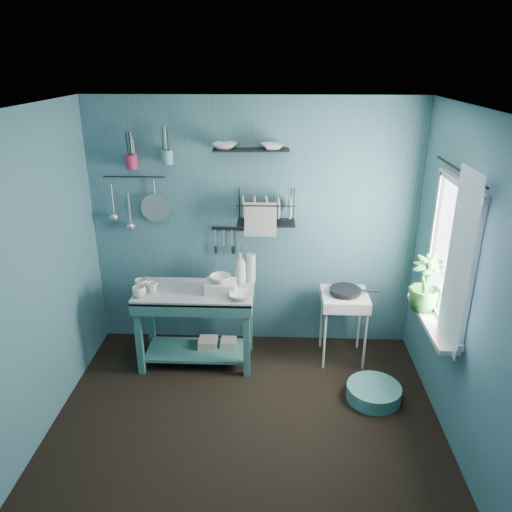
{
  "coord_description": "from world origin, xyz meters",
  "views": [
    {
      "loc": [
        0.22,
        -3.18,
        2.81
      ],
      "look_at": [
        0.05,
        0.85,
        1.2
      ],
      "focal_mm": 35.0,
      "sensor_mm": 36.0,
      "label": 1
    }
  ],
  "objects_px": {
    "mug_mid": "(153,287)",
    "utensil_cup_magenta": "(131,162)",
    "mug_right": "(141,284)",
    "storage_tin_large": "(208,349)",
    "water_bottle": "(251,268)",
    "dish_rack": "(266,207)",
    "storage_tin_small": "(229,348)",
    "utensil_cup_teal": "(167,157)",
    "soap_bottle": "(240,268)",
    "hotplate_stand": "(343,326)",
    "floor_basin": "(374,392)",
    "potted_plant": "(426,284)",
    "mug_left": "(139,292)",
    "colander": "(155,208)",
    "work_counter": "(196,326)",
    "frying_pan": "(345,290)",
    "wash_tub": "(221,286)"
  },
  "relations": [
    {
      "from": "work_counter",
      "to": "wash_tub",
      "type": "xyz_separation_m",
      "value": [
        0.25,
        -0.02,
        0.44
      ]
    },
    {
      "from": "utensil_cup_magenta",
      "to": "utensil_cup_teal",
      "type": "bearing_deg",
      "value": 0.0
    },
    {
      "from": "soap_bottle",
      "to": "floor_basin",
      "type": "xyz_separation_m",
      "value": [
        1.22,
        -0.73,
        -0.87
      ]
    },
    {
      "from": "dish_rack",
      "to": "soap_bottle",
      "type": "bearing_deg",
      "value": -141.32
    },
    {
      "from": "water_bottle",
      "to": "floor_basin",
      "type": "height_order",
      "value": "water_bottle"
    },
    {
      "from": "wash_tub",
      "to": "dish_rack",
      "type": "relative_size",
      "value": 0.51
    },
    {
      "from": "wash_tub",
      "to": "storage_tin_small",
      "type": "distance_m",
      "value": 0.74
    },
    {
      "from": "mug_mid",
      "to": "colander",
      "type": "xyz_separation_m",
      "value": [
        -0.04,
        0.49,
        0.62
      ]
    },
    {
      "from": "water_bottle",
      "to": "dish_rack",
      "type": "relative_size",
      "value": 0.51
    },
    {
      "from": "mug_mid",
      "to": "storage_tin_small",
      "type": "distance_m",
      "value": 1.01
    },
    {
      "from": "potted_plant",
      "to": "frying_pan",
      "type": "bearing_deg",
      "value": 137.91
    },
    {
      "from": "utensil_cup_teal",
      "to": "work_counter",
      "type": "bearing_deg",
      "value": -56.81
    },
    {
      "from": "utensil_cup_teal",
      "to": "soap_bottle",
      "type": "bearing_deg",
      "value": -16.58
    },
    {
      "from": "soap_bottle",
      "to": "storage_tin_small",
      "type": "distance_m",
      "value": 0.85
    },
    {
      "from": "dish_rack",
      "to": "storage_tin_large",
      "type": "xyz_separation_m",
      "value": [
        -0.56,
        -0.3,
        -1.38
      ]
    },
    {
      "from": "work_counter",
      "to": "frying_pan",
      "type": "bearing_deg",
      "value": -4.36
    },
    {
      "from": "mug_right",
      "to": "dish_rack",
      "type": "distance_m",
      "value": 1.38
    },
    {
      "from": "hotplate_stand",
      "to": "dish_rack",
      "type": "bearing_deg",
      "value": 151.78
    },
    {
      "from": "potted_plant",
      "to": "utensil_cup_magenta",
      "type": "bearing_deg",
      "value": 162.94
    },
    {
      "from": "frying_pan",
      "to": "colander",
      "type": "bearing_deg",
      "value": 170.48
    },
    {
      "from": "hotplate_stand",
      "to": "frying_pan",
      "type": "bearing_deg",
      "value": 0.0
    },
    {
      "from": "mug_mid",
      "to": "utensil_cup_magenta",
      "type": "relative_size",
      "value": 0.77
    },
    {
      "from": "mug_left",
      "to": "hotplate_stand",
      "type": "distance_m",
      "value": 1.98
    },
    {
      "from": "mug_right",
      "to": "hotplate_stand",
      "type": "height_order",
      "value": "mug_right"
    },
    {
      "from": "colander",
      "to": "storage_tin_small",
      "type": "distance_m",
      "value": 1.57
    },
    {
      "from": "utensil_cup_magenta",
      "to": "storage_tin_small",
      "type": "distance_m",
      "value": 2.04
    },
    {
      "from": "mug_mid",
      "to": "wash_tub",
      "type": "relative_size",
      "value": 0.36
    },
    {
      "from": "hotplate_stand",
      "to": "floor_basin",
      "type": "height_order",
      "value": "hotplate_stand"
    },
    {
      "from": "work_counter",
      "to": "floor_basin",
      "type": "xyz_separation_m",
      "value": [
        1.64,
        -0.53,
        -0.33
      ]
    },
    {
      "from": "soap_bottle",
      "to": "floor_basin",
      "type": "distance_m",
      "value": 1.66
    },
    {
      "from": "hotplate_stand",
      "to": "floor_basin",
      "type": "distance_m",
      "value": 0.74
    },
    {
      "from": "storage_tin_small",
      "to": "floor_basin",
      "type": "relative_size",
      "value": 0.42
    },
    {
      "from": "mug_right",
      "to": "utensil_cup_magenta",
      "type": "distance_m",
      "value": 1.15
    },
    {
      "from": "mug_left",
      "to": "utensil_cup_teal",
      "type": "height_order",
      "value": "utensil_cup_teal"
    },
    {
      "from": "frying_pan",
      "to": "storage_tin_small",
      "type": "xyz_separation_m",
      "value": [
        -1.13,
        -0.04,
        -0.64
      ]
    },
    {
      "from": "potted_plant",
      "to": "mug_right",
      "type": "bearing_deg",
      "value": 171.0
    },
    {
      "from": "floor_basin",
      "to": "mug_mid",
      "type": "bearing_deg",
      "value": 166.99
    },
    {
      "from": "hotplate_stand",
      "to": "storage_tin_large",
      "type": "relative_size",
      "value": 3.22
    },
    {
      "from": "mug_left",
      "to": "mug_mid",
      "type": "height_order",
      "value": "mug_left"
    },
    {
      "from": "dish_rack",
      "to": "storage_tin_small",
      "type": "distance_m",
      "value": 1.46
    },
    {
      "from": "hotplate_stand",
      "to": "utensil_cup_teal",
      "type": "height_order",
      "value": "utensil_cup_teal"
    },
    {
      "from": "potted_plant",
      "to": "floor_basin",
      "type": "height_order",
      "value": "potted_plant"
    },
    {
      "from": "mug_mid",
      "to": "storage_tin_large",
      "type": "xyz_separation_m",
      "value": [
        0.48,
        0.11,
        -0.72
      ]
    },
    {
      "from": "floor_basin",
      "to": "storage_tin_large",
      "type": "bearing_deg",
      "value": 159.46
    },
    {
      "from": "mug_right",
      "to": "storage_tin_large",
      "type": "relative_size",
      "value": 0.56
    },
    {
      "from": "colander",
      "to": "work_counter",
      "type": "bearing_deg",
      "value": -45.92
    },
    {
      "from": "mug_mid",
      "to": "storage_tin_small",
      "type": "height_order",
      "value": "mug_mid"
    },
    {
      "from": "dish_rack",
      "to": "water_bottle",
      "type": "bearing_deg",
      "value": -130.32
    },
    {
      "from": "water_bottle",
      "to": "storage_tin_large",
      "type": "height_order",
      "value": "water_bottle"
    },
    {
      "from": "utensil_cup_teal",
      "to": "potted_plant",
      "type": "bearing_deg",
      "value": -19.45
    }
  ]
}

